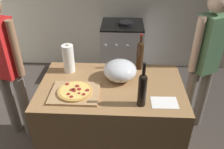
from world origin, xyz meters
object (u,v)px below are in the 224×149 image
at_px(wine_bottle_green, 140,54).
at_px(wine_bottle_clear, 142,88).
at_px(mixing_bowl, 120,70).
at_px(pizza, 75,91).
at_px(person_in_red, 205,60).
at_px(stove, 122,51).
at_px(paper_towel_roll, 69,59).
at_px(person_in_stripes, 6,64).

distance_m(wine_bottle_green, wine_bottle_clear, 0.55).
bearing_deg(mixing_bowl, pizza, -146.09).
bearing_deg(pizza, mixing_bowl, 33.91).
bearing_deg(person_in_red, mixing_bowl, -156.62).
bearing_deg(stove, mixing_bowl, -90.21).
relative_size(wine_bottle_green, stove, 0.39).
xyz_separation_m(wine_bottle_green, person_in_red, (0.68, 0.17, -0.14)).
distance_m(mixing_bowl, paper_towel_roll, 0.50).
bearing_deg(person_in_red, person_in_stripes, -174.60).
bearing_deg(pizza, stove, 77.70).
distance_m(stove, person_in_red, 1.46).
xyz_separation_m(wine_bottle_green, person_in_stripes, (-1.32, -0.02, -0.14)).
height_order(pizza, person_in_stripes, person_in_stripes).
height_order(mixing_bowl, person_in_stripes, person_in_stripes).
relative_size(mixing_bowl, paper_towel_roll, 1.09).
bearing_deg(person_in_stripes, wine_bottle_clear, -22.33).
xyz_separation_m(wine_bottle_clear, stove, (-0.17, 1.82, -0.61)).
height_order(paper_towel_roll, wine_bottle_green, wine_bottle_green).
relative_size(stove, person_in_red, 0.58).
bearing_deg(mixing_bowl, stove, 89.79).
bearing_deg(mixing_bowl, wine_bottle_green, 47.41).
xyz_separation_m(pizza, mixing_bowl, (0.37, 0.25, 0.06)).
bearing_deg(paper_towel_roll, wine_bottle_green, 6.91).
bearing_deg(person_in_red, wine_bottle_green, -165.65).
xyz_separation_m(stove, person_in_stripes, (-1.14, -1.28, 0.47)).
relative_size(mixing_bowl, person_in_red, 0.19).
distance_m(paper_towel_roll, wine_bottle_clear, 0.81).
relative_size(paper_towel_roll, person_in_red, 0.17).
xyz_separation_m(paper_towel_roll, wine_bottle_clear, (0.66, -0.47, 0.02)).
xyz_separation_m(pizza, paper_towel_roll, (-0.12, 0.37, 0.10)).
relative_size(paper_towel_roll, person_in_stripes, 0.17).
relative_size(paper_towel_roll, stove, 0.29).
bearing_deg(mixing_bowl, wine_bottle_clear, -63.85).
height_order(person_in_stripes, person_in_red, person_in_red).
distance_m(pizza, person_in_red, 1.38).
relative_size(pizza, person_in_red, 0.18).
distance_m(mixing_bowl, wine_bottle_green, 0.28).
relative_size(mixing_bowl, stove, 0.32).
height_order(wine_bottle_clear, person_in_stripes, person_in_stripes).
distance_m(pizza, paper_towel_roll, 0.40).
height_order(wine_bottle_clear, stove, wine_bottle_clear).
relative_size(pizza, wine_bottle_clear, 0.76).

